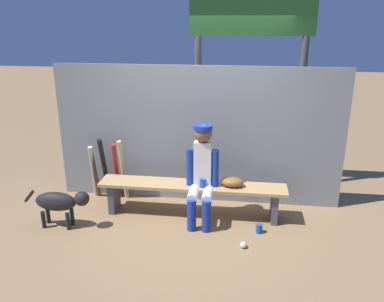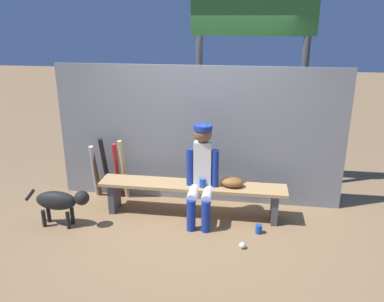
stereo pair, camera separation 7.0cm
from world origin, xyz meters
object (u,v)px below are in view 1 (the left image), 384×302
(bat_aluminum_red, at_px, (116,171))
(baseball, at_px, (243,245))
(baseball_glove, at_px, (232,182))
(bat_aluminum_silver, at_px, (94,172))
(cup_on_ground, at_px, (259,229))
(bat_wood_dark, at_px, (95,172))
(bat_wood_natural, at_px, (123,170))
(dugout_bench, at_px, (192,191))
(scoreboard, at_px, (256,26))
(dog, at_px, (60,202))
(bat_aluminum_black, at_px, (105,168))
(cup_on_bench, at_px, (203,183))
(player_seated, at_px, (202,172))

(bat_aluminum_red, height_order, baseball, bat_aluminum_red)
(baseball_glove, bearing_deg, bat_aluminum_red, 167.89)
(bat_aluminum_silver, distance_m, cup_on_ground, 2.43)
(bat_wood_dark, bearing_deg, bat_wood_natural, 2.26)
(bat_aluminum_red, xyz_separation_m, cup_on_ground, (1.99, -0.69, -0.36))
(bat_wood_natural, bearing_deg, baseball_glove, -12.60)
(dugout_bench, relative_size, scoreboard, 0.70)
(dugout_bench, height_order, dog, dog)
(bat_aluminum_black, xyz_separation_m, dog, (-0.26, -0.88, -0.12))
(baseball, height_order, scoreboard, scoreboard)
(bat_wood_dark, relative_size, cup_on_bench, 7.28)
(bat_aluminum_silver, bearing_deg, cup_on_ground, -15.90)
(bat_wood_dark, xyz_separation_m, cup_on_ground, (2.30, -0.66, -0.34))
(bat_aluminum_silver, bearing_deg, baseball_glove, -9.38)
(cup_on_ground, bearing_deg, scoreboard, 95.32)
(bat_aluminum_silver, height_order, cup_on_bench, bat_aluminum_silver)
(cup_on_bench, bearing_deg, baseball_glove, 10.88)
(bat_aluminum_black, distance_m, bat_aluminum_silver, 0.16)
(player_seated, relative_size, cup_on_bench, 11.26)
(player_seated, bearing_deg, baseball, -47.33)
(baseball, bearing_deg, bat_wood_dark, 154.22)
(cup_on_ground, bearing_deg, cup_on_bench, 159.84)
(baseball_glove, relative_size, cup_on_bench, 2.55)
(baseball_glove, bearing_deg, cup_on_bench, -169.12)
(dugout_bench, bearing_deg, player_seated, -37.29)
(bat_aluminum_black, bearing_deg, cup_on_bench, -16.80)
(bat_wood_natural, relative_size, cup_on_ground, 8.15)
(bat_aluminum_silver, height_order, cup_on_ground, bat_aluminum_silver)
(player_seated, height_order, bat_wood_natural, player_seated)
(player_seated, distance_m, bat_aluminum_red, 1.37)
(bat_aluminum_black, bearing_deg, player_seated, -18.11)
(bat_wood_natural, bearing_deg, dugout_bench, -18.58)
(dugout_bench, xyz_separation_m, bat_aluminum_black, (-1.30, 0.37, 0.11))
(scoreboard, bearing_deg, bat_wood_dark, -160.65)
(scoreboard, bearing_deg, cup_on_bench, -116.89)
(baseball, xyz_separation_m, dog, (-2.24, 0.18, 0.30))
(bat_wood_dark, height_order, baseball, bat_wood_dark)
(cup_on_ground, distance_m, cup_on_bench, 0.89)
(dog, bearing_deg, dugout_bench, 18.15)
(cup_on_ground, height_order, cup_on_bench, cup_on_bench)
(dugout_bench, height_order, scoreboard, scoreboard)
(dugout_bench, xyz_separation_m, bat_aluminum_silver, (-1.45, 0.32, 0.06))
(baseball_glove, relative_size, baseball, 3.78)
(dugout_bench, height_order, player_seated, player_seated)
(baseball_glove, bearing_deg, baseball, -76.49)
(dugout_bench, relative_size, bat_wood_natural, 2.69)
(bat_wood_natural, xyz_separation_m, bat_aluminum_red, (-0.11, 0.01, -0.03))
(player_seated, relative_size, cup_on_ground, 11.26)
(baseball_glove, distance_m, bat_aluminum_silver, 1.99)
(dugout_bench, distance_m, dog, 1.64)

